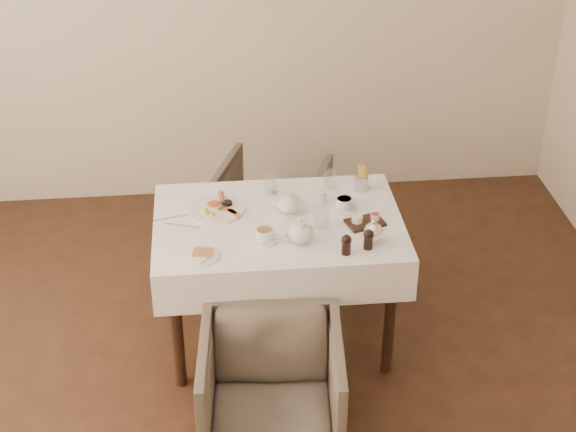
{
  "coord_description": "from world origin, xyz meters",
  "views": [
    {
      "loc": [
        -0.15,
        -3.02,
        3.13
      ],
      "look_at": [
        0.22,
        0.76,
        0.82
      ],
      "focal_mm": 55.0,
      "sensor_mm": 36.0,
      "label": 1
    }
  ],
  "objects_px": {
    "armchair_far": "(271,210)",
    "armchair_near": "(272,391)",
    "teapot_centre": "(289,202)",
    "table": "(278,240)",
    "breakfast_plate": "(217,208)"
  },
  "relations": [
    {
      "from": "armchair_far",
      "to": "teapot_centre",
      "type": "relative_size",
      "value": 3.97
    },
    {
      "from": "armchair_near",
      "to": "armchair_far",
      "type": "xyz_separation_m",
      "value": [
        0.14,
        1.64,
        -0.0
      ]
    },
    {
      "from": "armchair_far",
      "to": "breakfast_plate",
      "type": "distance_m",
      "value": 0.93
    },
    {
      "from": "armchair_near",
      "to": "breakfast_plate",
      "type": "height_order",
      "value": "breakfast_plate"
    },
    {
      "from": "table",
      "to": "breakfast_plate",
      "type": "distance_m",
      "value": 0.36
    },
    {
      "from": "breakfast_plate",
      "to": "armchair_far",
      "type": "bearing_deg",
      "value": 87.83
    },
    {
      "from": "teapot_centre",
      "to": "armchair_near",
      "type": "bearing_deg",
      "value": -110.91
    },
    {
      "from": "armchair_far",
      "to": "teapot_centre",
      "type": "bearing_deg",
      "value": 112.59
    },
    {
      "from": "breakfast_plate",
      "to": "teapot_centre",
      "type": "xyz_separation_m",
      "value": [
        0.37,
        -0.07,
        0.06
      ]
    },
    {
      "from": "armchair_near",
      "to": "teapot_centre",
      "type": "height_order",
      "value": "teapot_centre"
    },
    {
      "from": "table",
      "to": "teapot_centre",
      "type": "bearing_deg",
      "value": 46.51
    },
    {
      "from": "armchair_far",
      "to": "breakfast_plate",
      "type": "relative_size",
      "value": 2.23
    },
    {
      "from": "table",
      "to": "teapot_centre",
      "type": "height_order",
      "value": "teapot_centre"
    },
    {
      "from": "armchair_near",
      "to": "armchair_far",
      "type": "bearing_deg",
      "value": 89.91
    },
    {
      "from": "armchair_far",
      "to": "armchair_near",
      "type": "bearing_deg",
      "value": 105.8
    }
  ]
}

